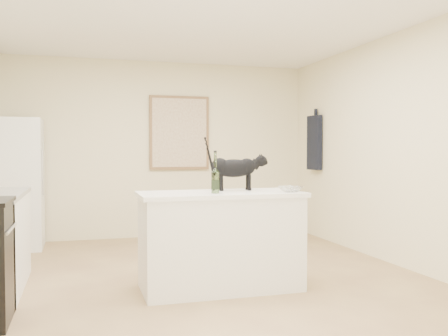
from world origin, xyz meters
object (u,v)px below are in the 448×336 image
at_px(fridge, 15,184).
at_px(wine_bottle, 215,175).
at_px(black_cat, 234,171).
at_px(glass_bowl, 291,189).

bearing_deg(fridge, wine_bottle, -53.53).
bearing_deg(black_cat, glass_bowl, -29.77).
bearing_deg(glass_bowl, wine_bottle, 175.85).
relative_size(black_cat, wine_bottle, 1.63).
bearing_deg(fridge, glass_bowl, -45.39).
relative_size(fridge, black_cat, 3.12).
relative_size(fridge, glass_bowl, 7.90).
xyz_separation_m(fridge, black_cat, (2.23, -2.40, 0.24)).
xyz_separation_m(black_cat, wine_bottle, (-0.26, -0.26, -0.02)).
bearing_deg(black_cat, wine_bottle, -129.86).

